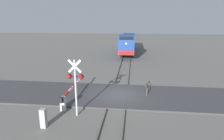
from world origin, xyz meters
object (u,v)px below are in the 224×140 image
crossing_signal (75,81)px  guard_railing (146,87)px  crossing_gate (67,96)px  utility_cabinet (43,118)px  locomotive (128,43)px

crossing_signal → guard_railing: size_ratio=1.62×
crossing_gate → utility_cabinet: (-0.38, -3.44, -0.13)m
crossing_signal → locomotive: bearing=84.4°
locomotive → crossing_signal: (-2.73, -27.64, 0.46)m
locomotive → utility_cabinet: bearing=-98.5°
guard_railing → crossing_signal: bearing=-135.6°
crossing_gate → utility_cabinet: bearing=-96.4°
locomotive → guard_railing: 22.69m
locomotive → crossing_gate: locomotive is taller
crossing_gate → locomotive: bearing=81.3°
locomotive → utility_cabinet: (-4.39, -29.45, -1.51)m
locomotive → crossing_signal: 27.78m
crossing_gate → guard_railing: 7.42m
crossing_gate → guard_railing: (6.53, 3.52, -0.15)m
guard_railing → crossing_gate: bearing=-151.7°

